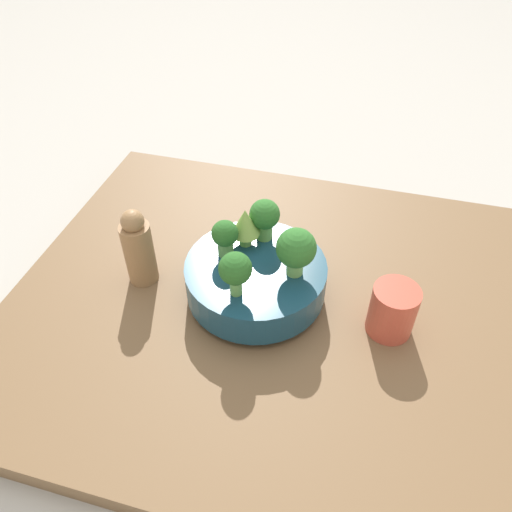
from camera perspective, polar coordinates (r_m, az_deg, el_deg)
The scene contains 10 objects.
ground_plane at distance 0.93m, azimuth 1.59°, elevation -6.45°, with size 6.00×6.00×0.00m, color #ADA89E.
table at distance 0.91m, azimuth 1.61°, elevation -5.64°, with size 0.92×0.78×0.04m.
bowl at distance 0.87m, azimuth -0.00°, elevation -2.50°, with size 0.24×0.24×0.07m.
broccoli_floret_back at distance 0.87m, azimuth 0.99°, elevation 4.51°, with size 0.05×0.05×0.08m.
broccoli_floret_left at distance 0.84m, azimuth -3.56°, elevation 2.29°, with size 0.05×0.05×0.07m.
broccoli_floret_right at distance 0.80m, azimuth 4.54°, elevation 0.55°, with size 0.07×0.07×0.09m.
broccoli_floret_front at distance 0.77m, azimuth -2.37°, elevation -1.60°, with size 0.05×0.05×0.08m.
romanesco_piece_far at distance 0.86m, azimuth -1.24°, elevation 3.75°, with size 0.05×0.05×0.07m.
cup at distance 0.85m, azimuth 15.34°, elevation -6.01°, with size 0.08×0.08×0.09m.
pepper_mill at distance 0.91m, azimuth -13.30°, elevation 0.85°, with size 0.05×0.05×0.16m.
Camera 1 is at (0.13, -0.59, 0.70)m, focal length 35.00 mm.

